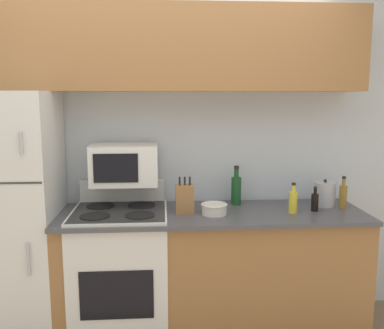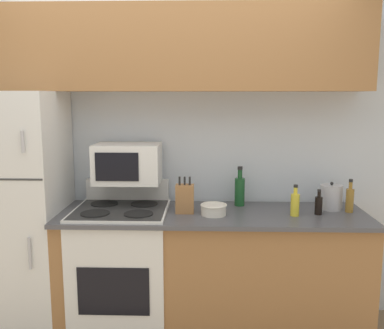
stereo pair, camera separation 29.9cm
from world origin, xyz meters
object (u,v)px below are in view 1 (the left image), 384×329
at_px(knife_block, 185,199).
at_px(stove, 121,271).
at_px(microwave, 125,164).
at_px(bottle_wine_green, 236,189).
at_px(bottle_vinegar, 343,196).
at_px(kettle, 325,194).
at_px(bowl, 214,209).
at_px(refrigerator, 11,219).
at_px(bottle_soy_sauce, 315,201).
at_px(bottle_cooking_spray, 293,201).

bearing_deg(knife_block, stove, 178.00).
xyz_separation_m(microwave, bottle_wine_green, (0.84, 0.06, -0.21)).
relative_size(bottle_vinegar, kettle, 1.17).
xyz_separation_m(bowl, bottle_wine_green, (0.20, 0.27, 0.08)).
bearing_deg(kettle, knife_block, -172.90).
relative_size(stove, knife_block, 4.13).
distance_m(refrigerator, bottle_vinegar, 2.41).
distance_m(bottle_vinegar, bottle_wine_green, 0.79).
distance_m(refrigerator, knife_block, 1.23).
bearing_deg(bottle_vinegar, kettle, 145.13).
height_order(microwave, bottle_soy_sauce, microwave).
relative_size(knife_block, bottle_vinegar, 1.10).
xyz_separation_m(bowl, bottle_vinegar, (0.97, 0.11, 0.05)).
xyz_separation_m(stove, bowl, (0.67, -0.07, 0.47)).
height_order(bottle_vinegar, kettle, bottle_vinegar).
bearing_deg(knife_block, bowl, -13.46).
bearing_deg(bottle_vinegar, microwave, 176.50).
relative_size(knife_block, bottle_wine_green, 0.88).
distance_m(bottle_wine_green, bottle_cooking_spray, 0.45).
height_order(stove, knife_block, knife_block).
relative_size(knife_block, bottle_cooking_spray, 1.20).
xyz_separation_m(refrigerator, knife_block, (1.22, -0.03, 0.13)).
height_order(knife_block, bottle_vinegar, knife_block).
height_order(knife_block, bottle_soy_sauce, knife_block).
xyz_separation_m(bottle_cooking_spray, kettle, (0.30, 0.19, 0.00)).
bearing_deg(bottle_cooking_spray, bottle_vinegar, 14.96).
bearing_deg(bottle_vinegar, bottle_soy_sauce, -163.57).
xyz_separation_m(bottle_vinegar, bottle_cooking_spray, (-0.41, -0.11, -0.01)).
bearing_deg(bottle_vinegar, bowl, -173.83).
distance_m(bottle_soy_sauce, bottle_vinegar, 0.25).
xyz_separation_m(stove, knife_block, (0.46, -0.02, 0.53)).
bearing_deg(knife_block, microwave, 160.21).
distance_m(bottle_soy_sauce, kettle, 0.20).
distance_m(knife_block, bottle_cooking_spray, 0.77).
bearing_deg(bottle_soy_sauce, bottle_vinegar, 16.43).
distance_m(bottle_cooking_spray, kettle, 0.35).
height_order(refrigerator, knife_block, refrigerator).
distance_m(stove, knife_block, 0.71).
bearing_deg(bowl, stove, 174.42).
distance_m(refrigerator, stove, 0.86).
xyz_separation_m(bottle_wine_green, bottle_cooking_spray, (0.36, -0.27, -0.03)).
bearing_deg(stove, knife_block, -2.00).
height_order(microwave, knife_block, microwave).
bearing_deg(bottle_soy_sauce, bottle_cooking_spray, -167.11).
xyz_separation_m(stove, kettle, (1.53, 0.12, 0.52)).
bearing_deg(bowl, microwave, 162.20).
distance_m(microwave, bottle_vinegar, 1.63).
distance_m(microwave, knife_block, 0.51).
distance_m(refrigerator, bottle_soy_sauce, 2.17).
bearing_deg(refrigerator, bottle_vinegar, 0.60).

